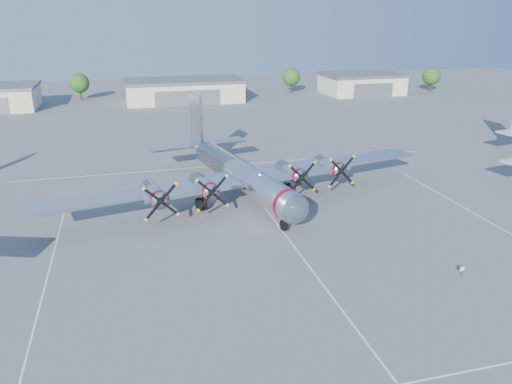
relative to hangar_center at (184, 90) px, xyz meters
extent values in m
plane|color=#5C5C5F|center=(0.00, -81.96, -2.71)|extent=(260.00, 260.00, 0.00)
cube|color=silver|center=(-22.00, -86.96, -2.71)|extent=(0.15, 40.00, 0.01)
cube|color=silver|center=(0.00, -86.96, -2.71)|extent=(0.15, 40.00, 0.01)
cube|color=silver|center=(22.00, -86.96, -2.71)|extent=(0.15, 40.00, 0.01)
cube|color=silver|center=(0.00, -56.96, -2.71)|extent=(60.00, 0.15, 0.01)
cube|color=beige|center=(0.00, 0.04, -0.31)|extent=(28.00, 14.00, 4.80)
cube|color=slate|center=(0.00, 0.04, 2.39)|extent=(28.60, 14.60, 0.60)
cube|color=slate|center=(0.00, -7.01, -0.91)|extent=(15.40, 0.20, 3.60)
cube|color=beige|center=(48.00, 0.04, -0.31)|extent=(20.00, 14.00, 4.80)
cube|color=slate|center=(48.00, 0.04, 2.39)|extent=(20.60, 14.60, 0.60)
cube|color=slate|center=(48.00, -7.01, -0.91)|extent=(11.00, 0.20, 3.60)
cylinder|color=#382619|center=(-25.00, 8.04, -1.31)|extent=(0.50, 0.50, 2.80)
sphere|color=#244313|center=(-25.00, 8.04, 1.53)|extent=(4.80, 4.80, 4.80)
cylinder|color=#382619|center=(30.00, 6.04, -1.31)|extent=(0.50, 0.50, 2.80)
sphere|color=#244313|center=(30.00, 6.04, 1.53)|extent=(4.80, 4.80, 4.80)
cylinder|color=#382619|center=(68.00, -1.96, -1.31)|extent=(0.50, 0.50, 2.80)
sphere|color=#244313|center=(68.00, -1.96, 1.53)|extent=(4.80, 4.80, 4.80)
cylinder|color=black|center=(11.74, -93.69, -2.35)|extent=(0.05, 0.05, 0.72)
cube|color=white|center=(11.74, -93.69, -1.95)|extent=(0.49, 0.15, 0.36)
camera|label=1|loc=(-14.38, -125.11, 18.36)|focal=35.00mm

